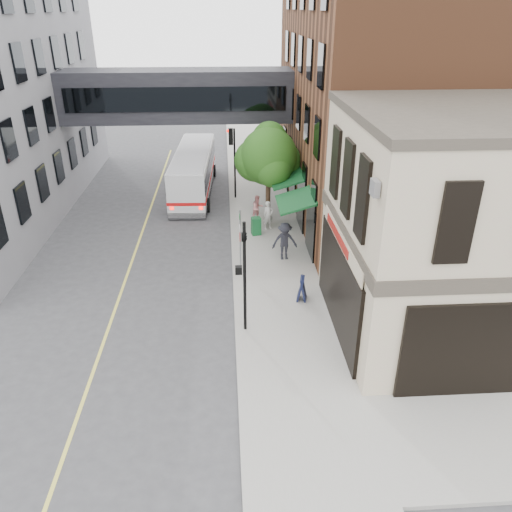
{
  "coord_description": "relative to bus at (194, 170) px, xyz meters",
  "views": [
    {
      "loc": [
        -0.19,
        -14.11,
        11.39
      ],
      "look_at": [
        0.86,
        2.72,
        2.95
      ],
      "focal_mm": 35.0,
      "sensor_mm": 36.0,
      "label": 1
    }
  ],
  "objects": [
    {
      "name": "ground",
      "position": [
        2.35,
        -18.67,
        -1.56
      ],
      "size": [
        120.0,
        120.0,
        0.0
      ],
      "primitive_type": "plane",
      "color": "#38383A",
      "rests_on": "ground"
    },
    {
      "name": "sidewalk_main",
      "position": [
        4.35,
        -4.67,
        -1.49
      ],
      "size": [
        4.0,
        60.0,
        0.15
      ],
      "primitive_type": "cube",
      "color": "gray",
      "rests_on": "ground"
    },
    {
      "name": "corner_building",
      "position": [
        11.32,
        -16.67,
        2.65
      ],
      "size": [
        10.19,
        8.12,
        8.45
      ],
      "color": "tan",
      "rests_on": "ground"
    },
    {
      "name": "brick_building",
      "position": [
        12.33,
        -3.68,
        5.42
      ],
      "size": [
        13.76,
        18.0,
        14.0
      ],
      "color": "#59301B",
      "rests_on": "ground"
    },
    {
      "name": "skyway_bridge",
      "position": [
        -0.65,
        -0.67,
        4.94
      ],
      "size": [
        14.0,
        3.18,
        3.0
      ],
      "color": "black",
      "rests_on": "ground"
    },
    {
      "name": "traffic_signal_near",
      "position": [
        2.72,
        -16.67,
        1.42
      ],
      "size": [
        0.44,
        0.22,
        4.6
      ],
      "color": "black",
      "rests_on": "sidewalk_main"
    },
    {
      "name": "traffic_signal_far",
      "position": [
        2.61,
        -1.67,
        1.77
      ],
      "size": [
        0.53,
        0.28,
        4.5
      ],
      "color": "black",
      "rests_on": "sidewalk_main"
    },
    {
      "name": "street_sign_pole",
      "position": [
        2.74,
        -11.67,
        0.37
      ],
      "size": [
        0.08,
        0.75,
        3.0
      ],
      "color": "gray",
      "rests_on": "sidewalk_main"
    },
    {
      "name": "street_tree",
      "position": [
        4.54,
        -5.45,
        2.35
      ],
      "size": [
        3.8,
        3.2,
        5.6
      ],
      "color": "#382619",
      "rests_on": "sidewalk_main"
    },
    {
      "name": "lane_marking",
      "position": [
        -2.65,
        -8.67,
        -1.56
      ],
      "size": [
        0.12,
        40.0,
        0.01
      ],
      "primitive_type": "cube",
      "color": "#D8CC4C",
      "rests_on": "ground"
    },
    {
      "name": "bus",
      "position": [
        0.0,
        0.0,
        0.0
      ],
      "size": [
        2.85,
        10.46,
        2.79
      ],
      "color": "silver",
      "rests_on": "ground"
    },
    {
      "name": "pedestrian_a",
      "position": [
        4.47,
        -6.96,
        -0.6
      ],
      "size": [
        0.7,
        0.59,
        1.62
      ],
      "primitive_type": "imported",
      "rotation": [
        0.0,
        0.0,
        0.41
      ],
      "color": "silver",
      "rests_on": "sidewalk_main"
    },
    {
      "name": "pedestrian_b",
      "position": [
        3.95,
        -5.64,
        -0.66
      ],
      "size": [
        0.92,
        0.86,
        1.51
      ],
      "primitive_type": "imported",
      "rotation": [
        0.0,
        0.0,
        0.52
      ],
      "color": "pink",
      "rests_on": "sidewalk_main"
    },
    {
      "name": "pedestrian_c",
      "position": [
        4.95,
        -10.76,
        -0.46
      ],
      "size": [
        1.28,
        0.79,
        1.91
      ],
      "primitive_type": "imported",
      "rotation": [
        0.0,
        0.0,
        0.06
      ],
      "color": "black",
      "rests_on": "sidewalk_main"
    },
    {
      "name": "newspaper_box",
      "position": [
        3.73,
        -7.7,
        -0.92
      ],
      "size": [
        0.56,
        0.52,
        0.98
      ],
      "primitive_type": "cube",
      "rotation": [
        0.0,
        0.0,
        0.18
      ],
      "color": "#135527",
      "rests_on": "sidewalk_main"
    },
    {
      "name": "sandwich_board",
      "position": [
        5.25,
        -14.63,
        -0.89
      ],
      "size": [
        0.49,
        0.65,
        1.05
      ],
      "primitive_type": "cube",
      "rotation": [
        0.0,
        0.0,
        -0.21
      ],
      "color": "black",
      "rests_on": "sidewalk_main"
    }
  ]
}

